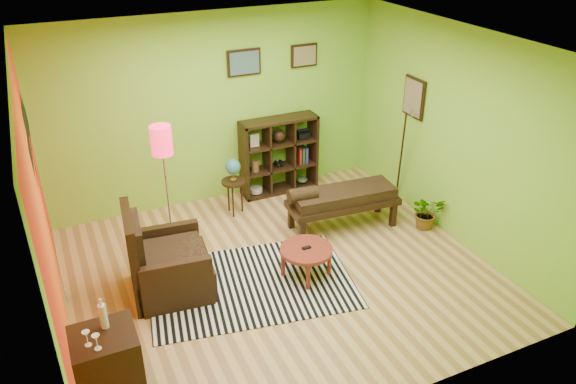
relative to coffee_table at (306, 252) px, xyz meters
name	(u,v)px	position (x,y,z in m)	size (l,w,h in m)	color
ground	(280,273)	(-0.27, 0.18, -0.34)	(5.00, 5.00, 0.00)	tan
room_shell	(270,139)	(-0.37, 0.19, 1.46)	(5.04, 4.54, 2.82)	#87CD35
zebra_rug	(251,283)	(-0.68, 0.12, -0.33)	(2.40, 1.59, 0.01)	silver
coffee_table	(306,252)	(0.00, 0.00, 0.00)	(0.64, 0.64, 0.41)	maroon
armchair	(165,267)	(-1.62, 0.42, -0.01)	(0.99, 0.99, 1.10)	black
side_cabinet	(107,364)	(-2.47, -0.89, 0.01)	(0.59, 0.53, 1.01)	black
floor_lamp	(163,152)	(-1.35, 1.17, 1.09)	(0.27, 0.27, 1.77)	silver
globe_table	(233,173)	(-0.26, 1.82, 0.31)	(0.35, 0.35, 0.86)	black
cube_shelf	(280,155)	(0.64, 2.21, 0.26)	(1.20, 0.35, 1.20)	black
bench	(340,198)	(0.93, 0.83, 0.12)	(1.60, 0.68, 0.72)	black
potted_plant	(426,215)	(2.03, 0.31, -0.15)	(0.44, 0.49, 0.38)	#26661E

